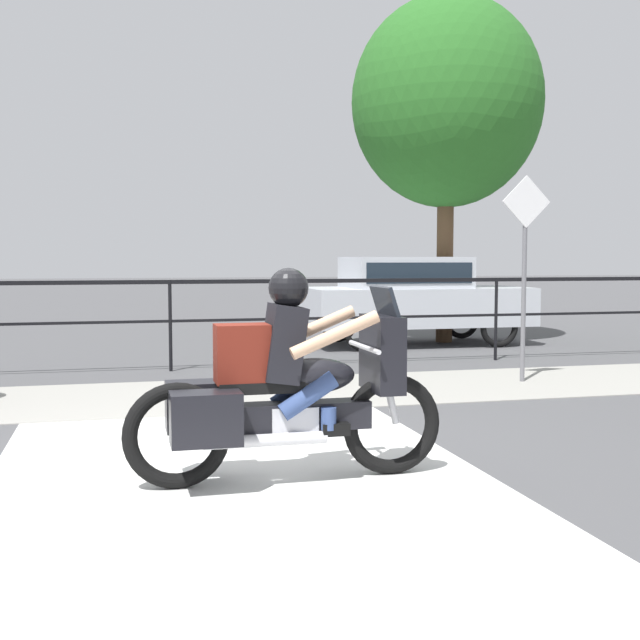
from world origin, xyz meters
TOP-DOWN VIEW (x-y plane):
  - ground_plane at (0.00, 0.00)m, footprint 120.00×120.00m
  - sidewalk_band at (0.00, 3.40)m, footprint 44.00×2.40m
  - crosswalk_band at (0.14, -0.20)m, footprint 3.64×6.00m
  - fence_railing at (0.00, 5.59)m, footprint 36.00×0.05m
  - motorcycle at (0.44, -0.40)m, footprint 2.36×0.76m
  - parked_car at (4.62, 8.06)m, footprint 4.14×1.79m
  - street_sign at (4.42, 3.43)m, footprint 0.67×0.06m
  - tree_behind_sign at (5.40, 8.39)m, footprint 3.62×3.62m

SIDE VIEW (x-z plane):
  - ground_plane at x=0.00m, z-range 0.00..0.00m
  - crosswalk_band at x=0.14m, z-range 0.00..0.01m
  - sidewalk_band at x=0.00m, z-range 0.00..0.01m
  - motorcycle at x=0.44m, z-range -0.09..1.47m
  - parked_car at x=4.62m, z-range 0.12..1.77m
  - fence_railing at x=0.00m, z-range 0.37..1.69m
  - street_sign at x=4.42m, z-range 0.32..3.01m
  - tree_behind_sign at x=5.40m, z-range 1.28..7.85m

